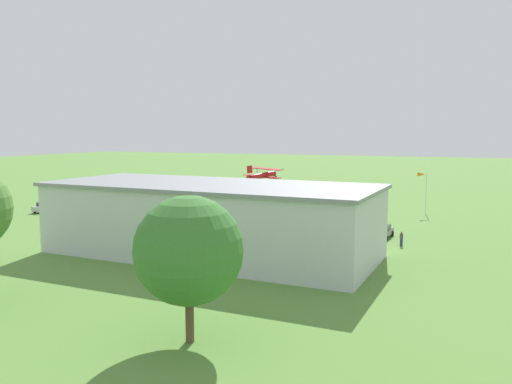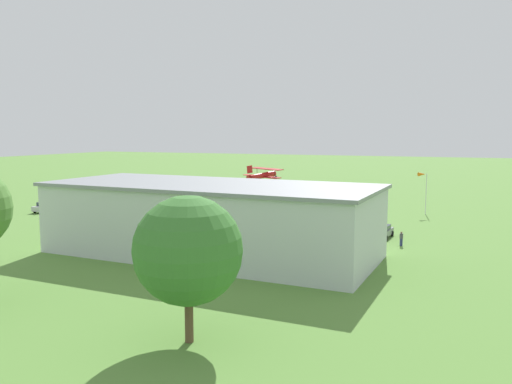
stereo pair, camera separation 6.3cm
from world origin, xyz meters
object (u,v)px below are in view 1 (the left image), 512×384
at_px(person_near_hangar_door, 244,217).
at_px(person_crossing_taxiway, 194,214).
at_px(biplane, 263,175).
at_px(car_grey, 382,231).
at_px(person_walking_on_apron, 401,239).
at_px(hangar, 211,219).
at_px(tree_at_field_edge, 189,251).
at_px(person_by_parked_cars, 319,223).
at_px(windsock, 423,177).
at_px(car_blue, 151,215).
at_px(car_yellow, 77,210).
at_px(car_white, 109,213).
at_px(car_silver, 46,207).

height_order(person_near_hangar_door, person_crossing_taxiway, person_crossing_taxiway).
bearing_deg(person_near_hangar_door, biplane, -76.05).
xyz_separation_m(car_grey, person_walking_on_apron, (-2.63, 3.72, 0.00)).
height_order(hangar, person_near_hangar_door, hangar).
bearing_deg(tree_at_field_edge, person_near_hangar_door, -70.92).
bearing_deg(person_walking_on_apron, hangar, 32.98).
distance_m(biplane, tree_at_field_edge, 61.28).
distance_m(biplane, person_by_parked_cars, 26.37).
height_order(car_grey, windsock, windsock).
bearing_deg(car_grey, person_walking_on_apron, 125.26).
distance_m(hangar, car_blue, 23.06).
height_order(car_yellow, windsock, windsock).
bearing_deg(person_crossing_taxiway, windsock, -149.36).
bearing_deg(person_walking_on_apron, person_crossing_taxiway, -12.84).
relative_size(car_white, car_yellow, 1.10).
bearing_deg(biplane, hangar, 103.59).
bearing_deg(person_by_parked_cars, person_crossing_taxiway, -3.63).
bearing_deg(person_walking_on_apron, person_near_hangar_door, -17.77).
relative_size(car_yellow, tree_at_field_edge, 0.49).
bearing_deg(car_yellow, hangar, 153.67).
xyz_separation_m(car_yellow, tree_at_field_edge, (-40.24, 36.00, 4.83)).
bearing_deg(person_near_hangar_door, car_blue, 16.39).
distance_m(car_silver, person_crossing_taxiway, 25.41).
bearing_deg(biplane, car_blue, 70.27).
height_order(car_grey, person_crossing_taxiway, person_crossing_taxiway).
distance_m(person_walking_on_apron, tree_at_field_edge, 33.72).
relative_size(car_white, person_near_hangar_door, 3.11).
height_order(biplane, windsock, biplane).
relative_size(person_by_parked_cars, windsock, 0.27).
bearing_deg(biplane, car_grey, 137.27).
relative_size(car_silver, person_by_parked_cars, 2.63).
height_order(car_yellow, person_walking_on_apron, person_walking_on_apron).
xyz_separation_m(person_near_hangar_door, windsock, (-22.42, -17.73, 4.93)).
xyz_separation_m(person_walking_on_apron, person_crossing_taxiway, (30.19, -6.88, 0.01)).
bearing_deg(hangar, car_grey, -134.84).
distance_m(hangar, person_crossing_taxiway, 22.40).
height_order(car_silver, person_walking_on_apron, car_silver).
xyz_separation_m(car_white, car_silver, (13.33, -1.40, -0.01)).
relative_size(biplane, car_blue, 1.68).
relative_size(hangar, windsock, 5.35).
distance_m(biplane, person_walking_on_apron, 37.89).
bearing_deg(tree_at_field_edge, person_by_parked_cars, -86.35).
bearing_deg(car_yellow, car_blue, 178.14).
distance_m(hangar, car_white, 28.35).
bearing_deg(car_white, person_crossing_taxiway, -161.04).
bearing_deg(person_near_hangar_door, car_white, 12.35).
height_order(car_blue, car_yellow, car_blue).
distance_m(hangar, person_walking_on_apron, 21.48).
relative_size(car_grey, windsock, 0.73).
height_order(person_crossing_taxiway, tree_at_field_edge, tree_at_field_edge).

